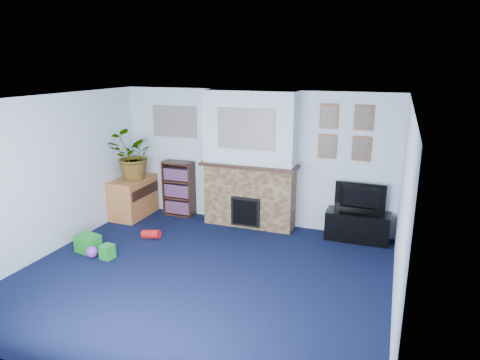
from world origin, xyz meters
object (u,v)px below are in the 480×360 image
at_px(tv_stand, 357,227).
at_px(television, 360,198).
at_px(bookshelf, 179,190).
at_px(sideboard, 133,198).

height_order(tv_stand, television, television).
bearing_deg(tv_stand, bookshelf, 178.69).
relative_size(tv_stand, bookshelf, 0.97).
xyz_separation_m(television, sideboard, (-4.13, -0.30, -0.37)).
bearing_deg(television, sideboard, 5.33).
relative_size(bookshelf, sideboard, 1.10).
xyz_separation_m(tv_stand, sideboard, (-4.13, -0.28, 0.12)).
height_order(tv_stand, sideboard, sideboard).
bearing_deg(bookshelf, television, -0.97).
bearing_deg(sideboard, bookshelf, 24.09).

